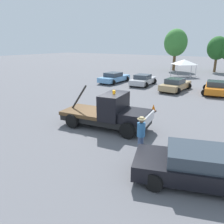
% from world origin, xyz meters
% --- Properties ---
extents(ground_plane, '(160.00, 160.00, 0.00)m').
position_xyz_m(ground_plane, '(0.00, 0.00, 0.00)').
color(ground_plane, slate).
extents(tow_truck, '(5.70, 2.77, 2.51)m').
position_xyz_m(tow_truck, '(0.33, 0.04, 0.92)').
color(tow_truck, black).
rests_on(tow_truck, ground).
extents(foreground_car, '(5.37, 3.45, 1.34)m').
position_xyz_m(foreground_car, '(6.18, -2.71, 0.65)').
color(foreground_car, black).
rests_on(foreground_car, ground).
extents(person_near_truck, '(0.39, 0.39, 1.77)m').
position_xyz_m(person_near_truck, '(3.28, -1.80, 1.04)').
color(person_near_truck, '#475B84').
rests_on(person_near_truck, ground).
extents(parked_car_skyblue, '(2.59, 4.92, 1.34)m').
position_xyz_m(parked_car_skyblue, '(-8.07, 13.63, 0.65)').
color(parked_car_skyblue, '#669ED1').
rests_on(parked_car_skyblue, ground).
extents(parked_car_silver, '(2.67, 4.57, 1.34)m').
position_xyz_m(parked_car_silver, '(-4.09, 13.97, 0.65)').
color(parked_car_silver, '#B7B7BC').
rests_on(parked_car_silver, ground).
extents(parked_car_tan, '(2.65, 4.94, 1.34)m').
position_xyz_m(parked_car_tan, '(0.21, 13.03, 0.65)').
color(parked_car_tan, tan).
rests_on(parked_car_tan, ground).
extents(parked_car_orange, '(2.76, 4.55, 1.34)m').
position_xyz_m(parked_car_orange, '(4.08, 13.62, 0.65)').
color(parked_car_orange, orange).
rests_on(parked_car_orange, ground).
extents(canopy_tent_white, '(3.05, 3.05, 2.58)m').
position_xyz_m(canopy_tent_white, '(-2.03, 24.02, 2.21)').
color(canopy_tent_white, '#9E9EA3').
rests_on(canopy_tent_white, ground).
extents(tree_left, '(4.16, 4.16, 7.44)m').
position_xyz_m(tree_left, '(-5.81, 31.01, 4.99)').
color(tree_left, brown).
rests_on(tree_left, ground).
extents(tree_right, '(3.41, 3.41, 6.10)m').
position_xyz_m(tree_right, '(1.10, 32.49, 4.09)').
color(tree_right, brown).
rests_on(tree_right, ground).
extents(traffic_cone, '(0.40, 0.40, 0.55)m').
position_xyz_m(traffic_cone, '(1.23, 4.64, 0.25)').
color(traffic_cone, black).
rests_on(traffic_cone, ground).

